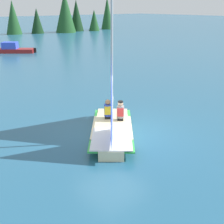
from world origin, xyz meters
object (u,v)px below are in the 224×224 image
sailboat_main (112,117)px  motorboat_distant (12,49)px  sailor_helm (120,114)px  sailor_crew (108,112)px

sailboat_main → motorboat_distant: 24.64m
sailor_helm → sailor_crew: 0.56m
sailor_crew → motorboat_distant: (5.60, 23.06, -0.24)m
sailboat_main → sailor_crew: bearing=-168.4°
sailboat_main → sailor_helm: 0.79m
sailor_crew → motorboat_distant: 23.73m
sailboat_main → sailor_helm: sailboat_main is taller
motorboat_distant → sailor_helm: bearing=115.3°
sailor_helm → motorboat_distant: sailor_helm is taller
sailor_crew → sailor_helm: bearing=68.3°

